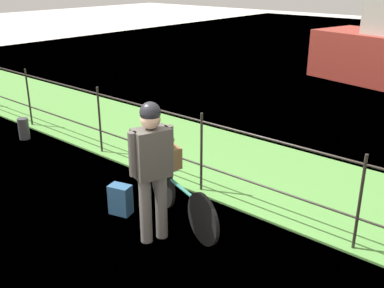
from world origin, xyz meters
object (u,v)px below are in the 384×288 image
bicycle_main (181,199)px  terrier_dog (167,141)px  backpack_on_paving (120,200)px  mooring_bollard (24,129)px  cyclist_person (152,161)px  wooden_crate (166,156)px

bicycle_main → terrier_dog: size_ratio=4.90×
terrier_dog → backpack_on_paving: (-0.42, -0.46, -0.78)m
mooring_bollard → terrier_dog: bearing=-3.1°
backpack_on_paving → bicycle_main: bearing=8.7°
bicycle_main → cyclist_person: 0.82m
cyclist_person → backpack_on_paving: cyclist_person is taller
wooden_crate → mooring_bollard: bearing=177.0°
wooden_crate → cyclist_person: cyclist_person is taller
wooden_crate → backpack_on_paving: 0.83m
bicycle_main → cyclist_person: size_ratio=0.94×
wooden_crate → mooring_bollard: wooden_crate is taller
mooring_bollard → backpack_on_paving: bearing=-10.7°
backpack_on_paving → mooring_bollard: bearing=153.5°
cyclist_person → mooring_bollard: size_ratio=4.19×
bicycle_main → backpack_on_paving: (-0.75, -0.34, -0.14)m
bicycle_main → terrier_dog: terrier_dog is taller
wooden_crate → mooring_bollard: 3.97m
cyclist_person → mooring_bollard: (-4.29, 0.81, -0.80)m
wooden_crate → cyclist_person: 0.74m
wooden_crate → cyclist_person: (0.37, -0.61, 0.23)m
wooden_crate → cyclist_person: size_ratio=0.21×
backpack_on_paving → mooring_bollard: mooring_bollard is taller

